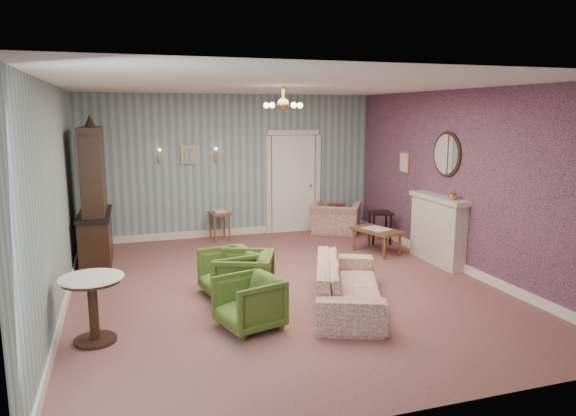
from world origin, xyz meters
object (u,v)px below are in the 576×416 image
object	(u,v)px
olive_chair_c	(228,270)
coffee_table	(376,241)
fireplace	(437,230)
olive_chair_a	(249,300)
pedestal_table	(93,309)
sofa_chintz	(348,276)
side_table_black	(380,228)
olive_chair_b	(243,276)
wingback_chair	(336,213)
dresser	(93,193)

from	to	relation	value
olive_chair_c	coffee_table	size ratio (longest dim) A/B	0.79
olive_chair_c	fireplace	world-z (taller)	fireplace
olive_chair_a	pedestal_table	size ratio (longest dim) A/B	0.91
sofa_chintz	side_table_black	world-z (taller)	sofa_chintz
fireplace	pedestal_table	xyz separation A→B (m)	(-5.44, -1.57, -0.20)
fireplace	pedestal_table	bearing A→B (deg)	-163.87
olive_chair_a	fireplace	world-z (taller)	fireplace
olive_chair_b	wingback_chair	xyz separation A→B (m)	(2.80, 3.47, 0.06)
wingback_chair	coffee_table	bearing A→B (deg)	123.73
olive_chair_b	fireplace	bearing A→B (deg)	125.79
sofa_chintz	fireplace	size ratio (longest dim) A/B	1.51
coffee_table	side_table_black	world-z (taller)	side_table_black
pedestal_table	olive_chair_c	bearing A→B (deg)	31.79
olive_chair_b	sofa_chintz	bearing A→B (deg)	89.30
olive_chair_c	sofa_chintz	xyz separation A→B (m)	(1.41, -0.93, 0.06)
olive_chair_b	pedestal_table	world-z (taller)	olive_chair_b
olive_chair_b	side_table_black	xyz separation A→B (m)	(3.29, 2.41, -0.07)
side_table_black	dresser	bearing A→B (deg)	178.20
coffee_table	pedestal_table	world-z (taller)	pedestal_table
side_table_black	pedestal_table	distance (m)	6.01
olive_chair_c	sofa_chintz	bearing A→B (deg)	46.74
dresser	side_table_black	xyz separation A→B (m)	(5.23, -0.16, -0.91)
fireplace	coffee_table	size ratio (longest dim) A/B	1.55
olive_chair_b	sofa_chintz	world-z (taller)	sofa_chintz
olive_chair_c	fireplace	bearing A→B (deg)	87.65
coffee_table	olive_chair_c	bearing A→B (deg)	-155.69
olive_chair_b	coffee_table	xyz separation A→B (m)	(2.88, 1.75, -0.15)
dresser	olive_chair_b	bearing A→B (deg)	-51.80
dresser	pedestal_table	distance (m)	3.36
wingback_chair	dresser	size ratio (longest dim) A/B	0.41
pedestal_table	sofa_chintz	bearing A→B (deg)	2.69
olive_chair_c	side_table_black	size ratio (longest dim) A/B	1.13
olive_chair_a	pedestal_table	world-z (taller)	pedestal_table
olive_chair_b	wingback_chair	bearing A→B (deg)	162.88
sofa_chintz	coffee_table	xyz separation A→B (m)	(1.59, 2.29, -0.18)
olive_chair_a	sofa_chintz	xyz separation A→B (m)	(1.42, 0.30, 0.07)
fireplace	coffee_table	distance (m)	1.16
olive_chair_c	pedestal_table	xyz separation A→B (m)	(-1.74, -1.08, 0.02)
wingback_chair	side_table_black	bearing A→B (deg)	145.82
wingback_chair	dresser	bearing A→B (deg)	41.76
olive_chair_a	sofa_chintz	bearing A→B (deg)	85.74
olive_chair_b	fireplace	distance (m)	3.69
olive_chair_c	olive_chair_a	bearing A→B (deg)	-10.00
olive_chair_a	sofa_chintz	distance (m)	1.45
sofa_chintz	olive_chair_a	bearing A→B (deg)	123.82
olive_chair_c	dresser	world-z (taller)	dresser
olive_chair_c	sofa_chintz	distance (m)	1.69
olive_chair_b	fireplace	world-z (taller)	fireplace
sofa_chintz	side_table_black	distance (m)	3.56
olive_chair_a	side_table_black	xyz separation A→B (m)	(3.42, 3.24, -0.03)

